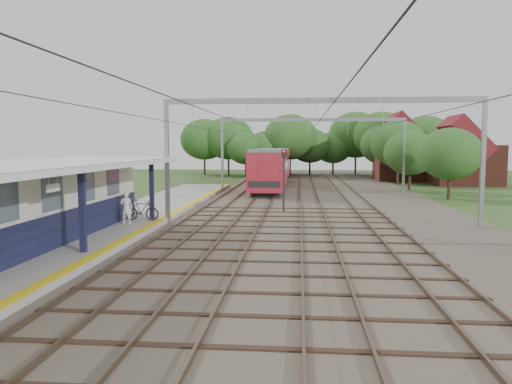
{
  "coord_description": "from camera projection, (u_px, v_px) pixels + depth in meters",
  "views": [
    {
      "loc": [
        2.36,
        -12.25,
        4.43
      ],
      "look_at": [
        -0.29,
        18.07,
        1.6
      ],
      "focal_mm": 35.0,
      "sensor_mm": 36.0,
      "label": 1
    }
  ],
  "objects": [
    {
      "name": "tree_band",
      "position": [
        310.0,
        142.0,
        68.63
      ],
      "size": [
        31.72,
        30.88,
        8.82
      ],
      "color": "#382619",
      "rests_on": "ground"
    },
    {
      "name": "rail_tracks",
      "position": [
        289.0,
        196.0,
        42.37
      ],
      "size": [
        11.8,
        88.0,
        0.15
      ],
      "color": "brown",
      "rests_on": "ballast_bed"
    },
    {
      "name": "canopy",
      "position": [
        34.0,
        166.0,
        19.05
      ],
      "size": [
        6.4,
        20.0,
        3.44
      ],
      "color": "black",
      "rests_on": "platform"
    },
    {
      "name": "catenary_system",
      "position": [
        314.0,
        131.0,
        37.04
      ],
      "size": [
        17.22,
        88.0,
        7.0
      ],
      "color": "gray",
      "rests_on": "ground"
    },
    {
      "name": "house_near",
      "position": [
        465.0,
        159.0,
        56.3
      ],
      "size": [
        7.0,
        6.12,
        7.89
      ],
      "color": "brown",
      "rests_on": "ground"
    },
    {
      "name": "platform",
      "position": [
        118.0,
        224.0,
        27.28
      ],
      "size": [
        5.0,
        52.0,
        0.35
      ],
      "primitive_type": "cube",
      "color": "gray",
      "rests_on": "ground"
    },
    {
      "name": "signal_post",
      "position": [
        284.0,
        174.0,
        32.38
      ],
      "size": [
        0.31,
        0.28,
        4.19
      ],
      "rotation": [
        0.0,
        0.0,
        -0.19
      ],
      "color": "black",
      "rests_on": "ground"
    },
    {
      "name": "bicycle",
      "position": [
        142.0,
        210.0,
        27.29
      ],
      "size": [
        1.9,
        0.55,
        1.14
      ],
      "primitive_type": "imported",
      "rotation": [
        0.0,
        0.0,
        1.58
      ],
      "color": "black",
      "rests_on": "platform"
    },
    {
      "name": "train",
      "position": [
        276.0,
        164.0,
        59.56
      ],
      "size": [
        3.07,
        38.2,
        4.02
      ],
      "color": "black",
      "rests_on": "ballast_bed"
    },
    {
      "name": "ground",
      "position": [
        206.0,
        319.0,
        12.76
      ],
      "size": [
        160.0,
        160.0,
        0.0
      ],
      "primitive_type": "plane",
      "color": "#2D4C1E",
      "rests_on": "ground"
    },
    {
      "name": "yellow_stripe",
      "position": [
        159.0,
        221.0,
        27.07
      ],
      "size": [
        0.45,
        52.0,
        0.01
      ],
      "primitive_type": "cube",
      "color": "yellow",
      "rests_on": "platform"
    },
    {
      "name": "house_far",
      "position": [
        408.0,
        155.0,
        62.66
      ],
      "size": [
        8.0,
        6.12,
        8.66
      ],
      "color": "brown",
      "rests_on": "ground"
    },
    {
      "name": "station_building",
      "position": [
        22.0,
        204.0,
        20.28
      ],
      "size": [
        3.41,
        18.0,
        3.4
      ],
      "color": "beige",
      "rests_on": "platform"
    },
    {
      "name": "person",
      "position": [
        126.0,
        208.0,
        25.94
      ],
      "size": [
        0.66,
        0.46,
        1.72
      ],
      "primitive_type": "imported",
      "rotation": [
        0.0,
        0.0,
        3.22
      ],
      "color": "white",
      "rests_on": "platform"
    },
    {
      "name": "ballast_bed",
      "position": [
        319.0,
        198.0,
        42.17
      ],
      "size": [
        18.0,
        90.0,
        0.1
      ],
      "primitive_type": "cube",
      "color": "#473D33",
      "rests_on": "ground"
    }
  ]
}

